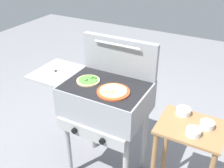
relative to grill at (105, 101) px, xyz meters
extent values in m
cube|color=gray|center=(0.01, 0.00, 0.02)|extent=(0.64, 0.48, 0.24)
cube|color=black|center=(0.01, 0.00, 0.14)|extent=(0.61, 0.46, 0.01)
cube|color=#9C9C9C|center=(-0.47, 0.00, 0.13)|extent=(0.32, 0.41, 0.02)
cube|color=#9C9C9C|center=(-0.47, 0.00, 0.02)|extent=(0.02, 0.02, 0.24)
cube|color=#9C9C9C|center=(0.01, -0.25, -0.15)|extent=(0.58, 0.02, 0.10)
cylinder|color=black|center=(-0.11, -0.27, -0.15)|extent=(0.04, 0.02, 0.04)
cylinder|color=black|center=(0.13, -0.27, -0.15)|extent=(0.04, 0.02, 0.04)
cylinder|color=#9C9C9C|center=(-0.26, -0.19, -0.43)|extent=(0.04, 0.04, 0.66)
cylinder|color=#9C9C9C|center=(-0.26, 0.19, -0.43)|extent=(0.04, 0.04, 0.66)
cylinder|color=#9C9C9C|center=(0.28, 0.19, -0.43)|extent=(0.04, 0.04, 0.66)
cube|color=gray|center=(0.01, 0.22, 0.29)|extent=(0.63, 0.06, 0.30)
cylinder|color=#B7B7BC|center=(0.01, 0.17, 0.40)|extent=(0.38, 0.02, 0.02)
cylinder|color=#C64723|center=(0.11, -0.07, 0.15)|extent=(0.24, 0.24, 0.01)
cylinder|color=#EDD17A|center=(0.11, -0.07, 0.16)|extent=(0.20, 0.20, 0.01)
sphere|color=#C9E463|center=(0.12, -0.09, 0.17)|extent=(0.02, 0.02, 0.02)
sphere|color=#F2DF73|center=(0.11, -0.10, 0.17)|extent=(0.02, 0.02, 0.02)
sphere|color=#F2D47C|center=(0.12, -0.10, 0.17)|extent=(0.02, 0.02, 0.02)
sphere|color=#DCF070|center=(0.06, -0.11, 0.17)|extent=(0.02, 0.02, 0.02)
sphere|color=#F2A568|center=(0.06, -0.12, 0.17)|extent=(0.02, 0.02, 0.02)
sphere|color=#EDD47D|center=(0.08, -0.12, 0.17)|extent=(0.02, 0.02, 0.02)
cylinder|color=#E0C17F|center=(-0.13, -0.02, 0.15)|extent=(0.18, 0.18, 0.01)
cylinder|color=#4C8C38|center=(-0.13, -0.02, 0.16)|extent=(0.15, 0.15, 0.01)
sphere|color=#548533|center=(-0.12, 0.00, 0.17)|extent=(0.02, 0.02, 0.02)
sphere|color=#536F33|center=(-0.12, 0.03, 0.17)|extent=(0.02, 0.02, 0.02)
sphere|color=#53853D|center=(-0.14, -0.04, 0.17)|extent=(0.02, 0.02, 0.02)
sphere|color=#3A8337|center=(-0.14, -0.03, 0.17)|extent=(0.02, 0.02, 0.02)
sphere|color=#418833|center=(-0.09, 0.03, 0.17)|extent=(0.02, 0.02, 0.02)
cube|color=olive|center=(0.67, 0.00, -0.01)|extent=(0.44, 0.36, 0.02)
cylinder|color=olive|center=(0.48, 0.15, -0.39)|extent=(0.04, 0.04, 0.74)
cylinder|color=olive|center=(0.86, 0.15, -0.39)|extent=(0.04, 0.04, 0.74)
cylinder|color=silver|center=(0.77, 0.04, 0.02)|extent=(0.09, 0.09, 0.04)
cylinder|color=#4C7533|center=(0.77, 0.04, 0.02)|extent=(0.08, 0.08, 0.02)
cylinder|color=silver|center=(0.70, -0.08, 0.02)|extent=(0.10, 0.10, 0.04)
cylinder|color=beige|center=(0.70, -0.08, 0.02)|extent=(0.08, 0.08, 0.02)
cylinder|color=silver|center=(0.59, 0.11, 0.02)|extent=(0.10, 0.10, 0.04)
cylinder|color=#4C7533|center=(0.59, 0.11, 0.02)|extent=(0.09, 0.09, 0.02)
camera|label=1|loc=(0.87, -1.48, 1.13)|focal=42.13mm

